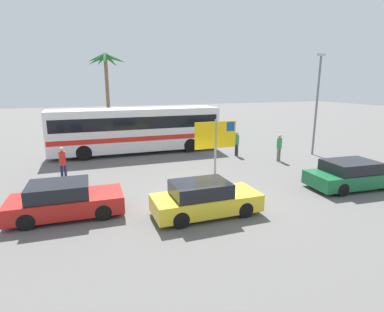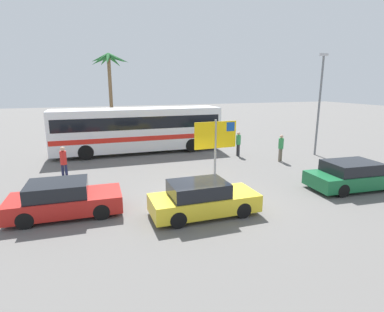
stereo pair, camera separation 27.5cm
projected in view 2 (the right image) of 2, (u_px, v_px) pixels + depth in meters
name	position (u px, v px, depth m)	size (l,w,h in m)	color
ground	(207.00, 203.00, 12.83)	(120.00, 120.00, 0.00)	#605E5B
bus_front_coach	(138.00, 128.00, 21.89)	(11.80, 2.65, 3.17)	white
ferry_sign	(216.00, 137.00, 14.81)	(2.20, 0.18, 3.20)	gray
car_green	(354.00, 176.00, 14.44)	(4.59, 2.14, 1.32)	#196638
car_red	(64.00, 199.00, 11.48)	(4.12, 1.92, 1.32)	red
car_yellow	(203.00, 199.00, 11.50)	(4.06, 1.69, 1.32)	yellow
pedestrian_near_sign	(238.00, 142.00, 20.90)	(0.32, 0.32, 1.68)	#2D2D33
pedestrian_crossing_lot	(64.00, 161.00, 15.53)	(0.32, 0.32, 1.78)	#1E2347
pedestrian_by_bus	(281.00, 146.00, 19.45)	(0.32, 0.32, 1.73)	#706656
lamp_post_left_side	(320.00, 101.00, 20.68)	(0.56, 0.20, 6.81)	slate
palm_tree_seaside	(109.00, 68.00, 27.98)	(3.55, 3.54, 7.60)	brown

